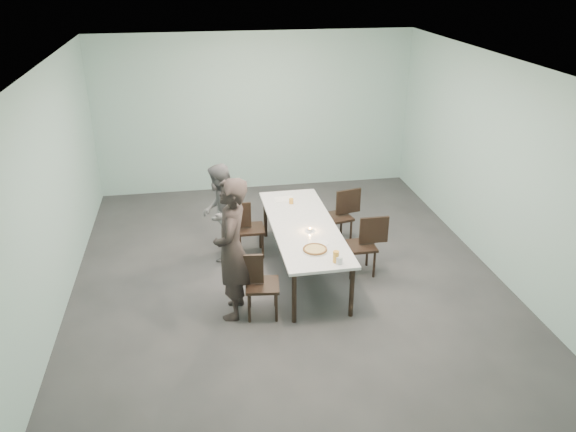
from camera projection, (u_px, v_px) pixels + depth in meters
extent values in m
plane|color=#333335|center=(286.00, 274.00, 8.15)|extent=(7.00, 7.00, 0.00)
cube|color=#9FC8C0|center=(256.00, 113.00, 10.65)|extent=(6.00, 0.02, 3.00)
cube|color=#9FC8C0|center=(361.00, 335.00, 4.39)|extent=(6.00, 0.02, 3.00)
cube|color=#9FC8C0|center=(52.00, 192.00, 7.06)|extent=(0.02, 7.00, 3.00)
cube|color=#9FC8C0|center=(494.00, 165.00, 7.98)|extent=(0.02, 7.00, 3.00)
cube|color=white|center=(286.00, 64.00, 6.89)|extent=(6.00, 7.00, 0.02)
cube|color=white|center=(303.00, 226.00, 7.94)|extent=(0.93, 2.61, 0.04)
cylinder|color=black|center=(294.00, 298.00, 6.95)|extent=(0.06, 0.06, 0.71)
cylinder|color=black|center=(265.00, 217.00, 9.13)|extent=(0.06, 0.06, 0.71)
cylinder|color=black|center=(352.00, 292.00, 7.07)|extent=(0.06, 0.06, 0.71)
cylinder|color=black|center=(310.00, 213.00, 9.25)|extent=(0.06, 0.06, 0.71)
cube|color=black|center=(262.00, 285.00, 7.07)|extent=(0.47, 0.47, 0.04)
cube|color=black|center=(247.00, 269.00, 6.96)|extent=(0.42, 0.09, 0.40)
cylinder|color=black|center=(249.00, 308.00, 7.01)|extent=(0.04, 0.04, 0.41)
cylinder|color=black|center=(249.00, 293.00, 7.31)|extent=(0.04, 0.04, 0.41)
cylinder|color=black|center=(276.00, 307.00, 7.02)|extent=(0.04, 0.04, 0.41)
cylinder|color=black|center=(275.00, 293.00, 7.33)|extent=(0.04, 0.04, 0.41)
cube|color=black|center=(250.00, 229.00, 8.54)|extent=(0.43, 0.43, 0.04)
cube|color=black|center=(237.00, 215.00, 8.42)|extent=(0.42, 0.05, 0.40)
cylinder|color=black|center=(240.00, 248.00, 8.46)|extent=(0.04, 0.04, 0.41)
cylinder|color=black|center=(239.00, 238.00, 8.77)|extent=(0.04, 0.04, 0.41)
cylinder|color=black|center=(263.00, 246.00, 8.51)|extent=(0.04, 0.04, 0.41)
cylinder|color=black|center=(260.00, 236.00, 8.81)|extent=(0.04, 0.04, 0.41)
cube|color=black|center=(360.00, 246.00, 8.03)|extent=(0.42, 0.42, 0.04)
cube|color=black|center=(374.00, 230.00, 7.96)|extent=(0.42, 0.04, 0.40)
cylinder|color=black|center=(367.00, 253.00, 8.31)|extent=(0.04, 0.04, 0.41)
cylinder|color=black|center=(374.00, 264.00, 8.00)|extent=(0.04, 0.04, 0.41)
cylinder|color=black|center=(345.00, 255.00, 8.25)|extent=(0.04, 0.04, 0.41)
cylinder|color=black|center=(351.00, 267.00, 7.95)|extent=(0.04, 0.04, 0.41)
cube|color=black|center=(337.00, 217.00, 8.93)|extent=(0.50, 0.50, 0.04)
cube|color=black|center=(348.00, 201.00, 8.90)|extent=(0.42, 0.13, 0.40)
cylinder|color=black|center=(341.00, 224.00, 9.23)|extent=(0.04, 0.04, 0.41)
cylinder|color=black|center=(351.00, 232.00, 8.94)|extent=(0.04, 0.04, 0.41)
cylinder|color=black|center=(323.00, 227.00, 9.11)|extent=(0.04, 0.04, 0.41)
cylinder|color=black|center=(332.00, 236.00, 8.83)|extent=(0.04, 0.04, 0.41)
imported|color=black|center=(232.00, 249.00, 6.89)|extent=(0.57, 0.75, 1.86)
imported|color=slate|center=(220.00, 213.00, 8.33)|extent=(0.72, 0.84, 1.48)
cylinder|color=white|center=(315.00, 250.00, 7.23)|extent=(0.34, 0.34, 0.01)
cylinder|color=#E8C284|center=(315.00, 249.00, 7.22)|extent=(0.30, 0.30, 0.01)
torus|color=brown|center=(315.00, 249.00, 7.22)|extent=(0.32, 0.32, 0.03)
cylinder|color=white|center=(322.00, 243.00, 7.41)|extent=(0.18, 0.18, 0.01)
cylinder|color=gold|center=(336.00, 257.00, 6.93)|extent=(0.08, 0.08, 0.15)
cylinder|color=silver|center=(339.00, 260.00, 6.91)|extent=(0.08, 0.08, 0.09)
cylinder|color=silver|center=(310.00, 230.00, 7.74)|extent=(0.06, 0.06, 0.03)
cylinder|color=orange|center=(310.00, 229.00, 7.73)|extent=(0.04, 0.04, 0.01)
cylinder|color=gold|center=(291.00, 201.00, 8.61)|extent=(0.07, 0.07, 0.08)
cube|color=silver|center=(284.00, 199.00, 8.77)|extent=(0.30, 0.22, 0.01)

